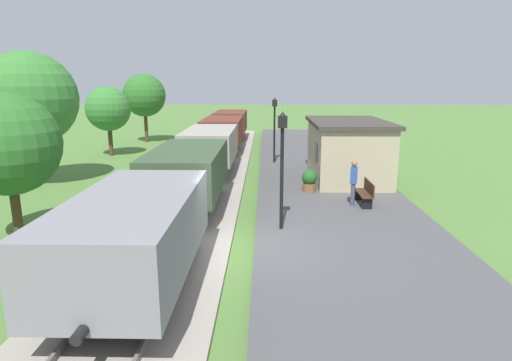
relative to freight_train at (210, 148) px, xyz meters
name	(u,v)px	position (x,y,z in m)	size (l,w,h in m)	color
ground_plane	(247,254)	(2.40, -10.70, -1.40)	(160.00, 160.00, 0.00)	#517A38
platform_slab	(360,251)	(5.60, -10.70, -1.27)	(6.00, 60.00, 0.25)	#4C4C4F
track_ballast	(164,251)	(0.00, -10.70, -1.34)	(3.80, 60.00, 0.12)	#9E9389
rail_near	(189,247)	(0.72, -10.70, -1.21)	(0.07, 60.00, 0.14)	slate
rail_far	(139,247)	(-0.72, -10.70, -1.21)	(0.07, 60.00, 0.14)	slate
freight_train	(210,148)	(0.00, 0.00, 0.00)	(2.50, 32.60, 2.12)	gray
station_hut	(347,149)	(6.80, -1.97, 0.26)	(3.50, 5.80, 2.78)	tan
bench_near_hut	(366,192)	(6.70, -6.46, -0.68)	(0.42, 1.50, 0.91)	#422819
person_waiting	(354,181)	(6.21, -6.53, -0.21)	(0.33, 0.43, 1.71)	#474C66
potted_planter	(309,180)	(4.78, -4.49, -0.67)	(0.64, 0.64, 0.92)	brown
lamp_post_near	(282,149)	(3.41, -9.24, 1.41)	(0.28, 0.28, 3.70)	black
lamp_post_far	(275,118)	(3.41, 2.05, 1.41)	(0.28, 0.28, 3.70)	black
tree_trackside_mid	(8,145)	(-4.73, -9.75, 1.59)	(3.05, 3.05, 4.52)	#4C3823
tree_trackside_far	(30,99)	(-7.97, -2.40, 2.65)	(4.28, 4.28, 6.19)	#4C3823
tree_field_left	(108,109)	(-7.33, 5.57, 1.68)	(2.88, 2.88, 4.52)	#4C3823
tree_field_distant	(144,95)	(-6.78, 12.16, 2.32)	(3.37, 3.37, 5.42)	#4C3823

